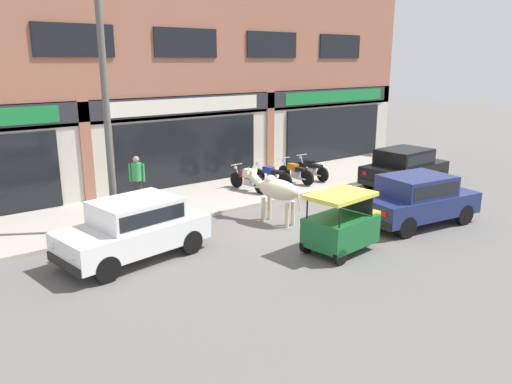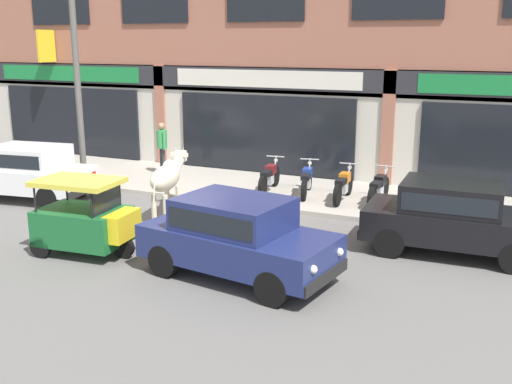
{
  "view_description": "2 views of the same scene",
  "coord_description": "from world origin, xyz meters",
  "views": [
    {
      "loc": [
        -9.21,
        -10.11,
        4.64
      ],
      "look_at": [
        -0.65,
        1.0,
        0.92
      ],
      "focal_mm": 35.0,
      "sensor_mm": 36.0,
      "label": 1
    },
    {
      "loc": [
        7.5,
        -11.09,
        4.14
      ],
      "look_at": [
        1.94,
        1.0,
        0.8
      ],
      "focal_mm": 42.0,
      "sensor_mm": 36.0,
      "label": 2
    }
  ],
  "objects": [
    {
      "name": "motorcycle_1",
      "position": [
        2.18,
        3.74,
        0.51
      ],
      "size": [
        0.66,
        1.78,
        0.88
      ],
      "color": "black",
      "rests_on": "sidewalk"
    },
    {
      "name": "utility_pole",
      "position": [
        -4.36,
        2.5,
        3.21
      ],
      "size": [
        0.18,
        0.18,
        6.17
      ],
      "primitive_type": "cylinder",
      "color": "#595651",
      "rests_on": "sidewalk"
    },
    {
      "name": "sidewalk",
      "position": [
        0.0,
        4.04,
        0.06
      ],
      "size": [
        19.0,
        3.68,
        0.13
      ],
      "primitive_type": "cube",
      "color": "#A8A093",
      "rests_on": "ground"
    },
    {
      "name": "motorcycle_3",
      "position": [
        4.16,
        3.67,
        0.51
      ],
      "size": [
        0.52,
        1.81,
        0.88
      ],
      "color": "black",
      "rests_on": "sidewalk"
    },
    {
      "name": "car_2",
      "position": [
        6.3,
        0.93,
        0.81
      ],
      "size": [
        3.67,
        1.74,
        1.46
      ],
      "color": "black",
      "rests_on": "ground"
    },
    {
      "name": "pedestrian",
      "position": [
        -2.82,
        4.36,
        1.11
      ],
      "size": [
        0.41,
        0.34,
        1.6
      ],
      "color": "#2D2D33",
      "rests_on": "sidewalk"
    },
    {
      "name": "shop_building",
      "position": [
        -0.0,
        6.13,
        4.13
      ],
      "size": [
        23.0,
        1.4,
        8.71
      ],
      "color": "#9E604C",
      "rests_on": "ground"
    },
    {
      "name": "motorcycle_0",
      "position": [
        1.09,
        3.71,
        0.51
      ],
      "size": [
        0.52,
        1.81,
        0.88
      ],
      "color": "black",
      "rests_on": "sidewalk"
    },
    {
      "name": "cow",
      "position": [
        -0.22,
        0.63,
        1.01
      ],
      "size": [
        0.84,
        2.12,
        1.61
      ],
      "color": "beige",
      "rests_on": "ground"
    },
    {
      "name": "auto_rickshaw",
      "position": [
        -0.35,
        -2.13,
        0.66
      ],
      "size": [
        2.04,
        1.32,
        1.52
      ],
      "color": "black",
      "rests_on": "ground"
    },
    {
      "name": "ground_plane",
      "position": [
        0.0,
        0.0,
        0.0
      ],
      "size": [
        90.0,
        90.0,
        0.0
      ],
      "primitive_type": "plane",
      "color": "#605E5B"
    },
    {
      "name": "motorcycle_2",
      "position": [
        3.25,
        3.59,
        0.51
      ],
      "size": [
        0.52,
        1.81,
        0.88
      ],
      "color": "black",
      "rests_on": "sidewalk"
    },
    {
      "name": "car_0",
      "position": [
        -4.63,
        0.58,
        0.81
      ],
      "size": [
        3.76,
        2.09,
        1.46
      ],
      "color": "black",
      "rests_on": "ground"
    },
    {
      "name": "car_1",
      "position": [
        2.93,
        -1.99,
        0.81
      ],
      "size": [
        3.76,
        2.09,
        1.46
      ],
      "color": "black",
      "rests_on": "ground"
    }
  ]
}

